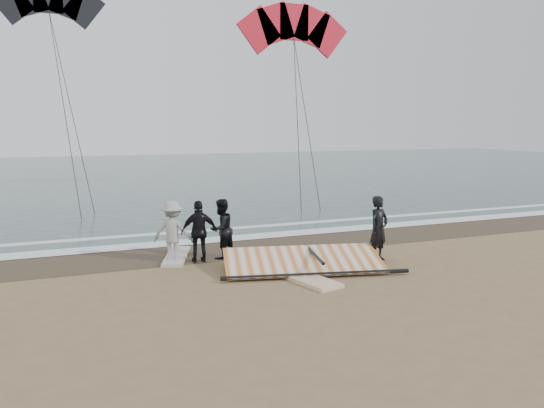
{
  "coord_description": "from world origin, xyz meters",
  "views": [
    {
      "loc": [
        -5.41,
        -11.22,
        3.88
      ],
      "look_at": [
        0.28,
        3.0,
        1.6
      ],
      "focal_mm": 35.0,
      "sensor_mm": 36.0,
      "label": 1
    }
  ],
  "objects": [
    {
      "name": "board_white",
      "position": [
        0.12,
        0.71,
        0.05
      ],
      "size": [
        1.32,
        2.64,
        0.1
      ],
      "primitive_type": "cube",
      "rotation": [
        0.0,
        0.0,
        0.25
      ],
      "color": "white",
      "rests_on": "ground"
    },
    {
      "name": "kite_dark",
      "position": [
        -5.55,
        23.53,
        10.8
      ],
      "size": [
        7.07,
        5.99,
        15.79
      ],
      "color": "black",
      "rests_on": "ground"
    },
    {
      "name": "sea",
      "position": [
        0.0,
        33.0,
        0.01
      ],
      "size": [
        120.0,
        54.0,
        0.02
      ],
      "primitive_type": "cube",
      "color": "#233838",
      "rests_on": "ground"
    },
    {
      "name": "foam_far",
      "position": [
        0.0,
        7.6,
        0.03
      ],
      "size": [
        120.0,
        0.45,
        0.01
      ],
      "primitive_type": "cube",
      "color": "white",
      "rests_on": "sea"
    },
    {
      "name": "board_cream",
      "position": [
        -2.37,
        3.99,
        0.05
      ],
      "size": [
        1.28,
        2.3,
        0.09
      ],
      "primitive_type": "cube",
      "rotation": [
        0.0,
        0.0,
        -0.33
      ],
      "color": "beige",
      "rests_on": "ground"
    },
    {
      "name": "trio_cluster",
      "position": [
        -1.92,
        3.44,
        0.88
      ],
      "size": [
        2.6,
        1.16,
        1.78
      ],
      "color": "black",
      "rests_on": "ground"
    },
    {
      "name": "man_main",
      "position": [
        2.98,
        1.51,
        0.94
      ],
      "size": [
        0.8,
        0.65,
        1.88
      ],
      "primitive_type": "imported",
      "rotation": [
        0.0,
        0.0,
        0.33
      ],
      "color": "black",
      "rests_on": "ground"
    },
    {
      "name": "ground",
      "position": [
        0.0,
        0.0,
        0.0
      ],
      "size": [
        120.0,
        120.0,
        0.0
      ],
      "primitive_type": "plane",
      "color": "#8C704C",
      "rests_on": "ground"
    },
    {
      "name": "kite_red",
      "position": [
        7.28,
        17.18,
        9.07
      ],
      "size": [
        7.6,
        3.83,
        11.87
      ],
      "color": "red",
      "rests_on": "ground"
    },
    {
      "name": "sail_rig",
      "position": [
        0.44,
        1.43,
        0.2
      ],
      "size": [
        4.81,
        2.67,
        0.52
      ],
      "color": "black",
      "rests_on": "ground"
    },
    {
      "name": "wet_sand",
      "position": [
        0.0,
        4.5,
        0.01
      ],
      "size": [
        120.0,
        2.8,
        0.01
      ],
      "primitive_type": "cube",
      "color": "#4C3D2B",
      "rests_on": "ground"
    },
    {
      "name": "foam_near",
      "position": [
        0.0,
        5.9,
        0.03
      ],
      "size": [
        120.0,
        0.9,
        0.01
      ],
      "primitive_type": "cube",
      "color": "white",
      "rests_on": "sea"
    }
  ]
}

